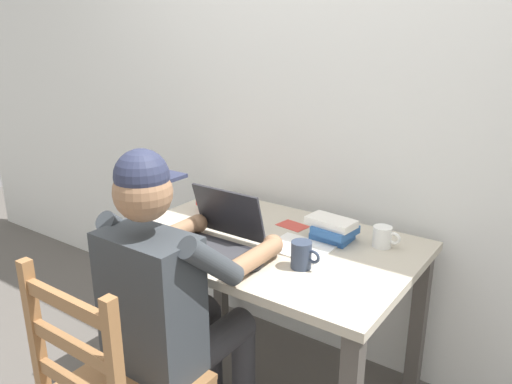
% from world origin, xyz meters
% --- Properties ---
extents(back_wall, '(6.00, 0.04, 2.60)m').
position_xyz_m(back_wall, '(0.00, 0.48, 1.30)').
color(back_wall, silver).
rests_on(back_wall, ground).
extents(desk, '(1.20, 0.80, 0.74)m').
position_xyz_m(desk, '(0.00, 0.00, 0.64)').
color(desk, '#BCB29E').
rests_on(desk, ground).
extents(seated_person, '(0.50, 0.60, 1.23)m').
position_xyz_m(seated_person, '(-0.09, -0.48, 0.67)').
color(seated_person, '#33383D').
rests_on(seated_person, ground).
extents(laptop, '(0.33, 0.30, 0.23)m').
position_xyz_m(laptop, '(-0.13, -0.18, 0.79)').
color(laptop, '#232328').
rests_on(laptop, desk).
extents(computer_mouse, '(0.06, 0.10, 0.03)m').
position_xyz_m(computer_mouse, '(0.10, -0.25, 0.76)').
color(computer_mouse, black).
rests_on(computer_mouse, desk).
extents(coffee_mug_white, '(0.11, 0.08, 0.09)m').
position_xyz_m(coffee_mug_white, '(0.41, 0.21, 0.78)').
color(coffee_mug_white, white).
rests_on(coffee_mug_white, desk).
extents(coffee_mug_dark, '(0.11, 0.08, 0.10)m').
position_xyz_m(coffee_mug_dark, '(0.24, -0.14, 0.79)').
color(coffee_mug_dark, '#2D384C').
rests_on(coffee_mug_dark, desk).
extents(book_stack_main, '(0.21, 0.15, 0.06)m').
position_xyz_m(book_stack_main, '(-0.37, 0.15, 0.77)').
color(book_stack_main, white).
rests_on(book_stack_main, desk).
extents(book_stack_side, '(0.21, 0.16, 0.10)m').
position_xyz_m(book_stack_side, '(0.22, 0.16, 0.79)').
color(book_stack_side, '#2D5B9E').
rests_on(book_stack_side, desk).
extents(paper_pile_near_laptop, '(0.24, 0.20, 0.01)m').
position_xyz_m(paper_pile_near_laptop, '(0.15, 0.01, 0.74)').
color(paper_pile_near_laptop, white).
rests_on(paper_pile_near_laptop, desk).
extents(landscape_photo_print, '(0.14, 0.11, 0.00)m').
position_xyz_m(landscape_photo_print, '(-0.00, 0.20, 0.74)').
color(landscape_photo_print, '#C63D33').
rests_on(landscape_photo_print, desk).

